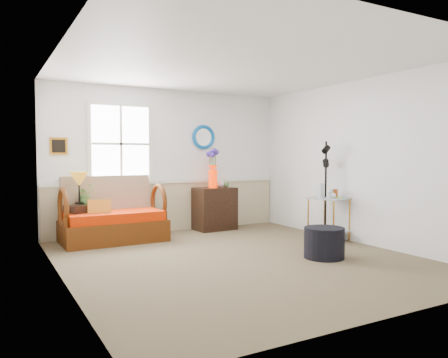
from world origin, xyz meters
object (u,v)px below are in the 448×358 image
loveseat (113,209)px  lamp_stand (79,224)px  side_table (329,219)px  cabinet (215,209)px  floor_lamp (326,190)px  ottoman (324,243)px

loveseat → lamp_stand: (-0.52, 0.10, -0.22)m
loveseat → side_table: bearing=-28.8°
cabinet → side_table: size_ratio=1.11×
loveseat → lamp_stand: loveseat is taller
lamp_stand → cabinet: cabinet is taller
cabinet → floor_lamp: bearing=-59.1°
ottoman → floor_lamp: bearing=47.4°
loveseat → side_table: 3.53m
loveseat → ottoman: size_ratio=2.97×
floor_lamp → ottoman: (-0.94, -1.03, -0.61)m
lamp_stand → side_table: size_ratio=0.86×
side_table → ottoman: side_table is taller
loveseat → lamp_stand: size_ratio=2.63×
lamp_stand → side_table: (3.64, -1.73, 0.05)m
cabinet → ottoman: (0.24, -2.75, -0.19)m
lamp_stand → cabinet: 2.50m
cabinet → ottoman: bearing=-88.6°
side_table → ottoman: (-0.91, -0.90, -0.15)m
loveseat → ottoman: (2.21, -2.54, -0.32)m
lamp_stand → ottoman: 3.80m
side_table → floor_lamp: 0.48m
lamp_stand → side_table: bearing=-25.4°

